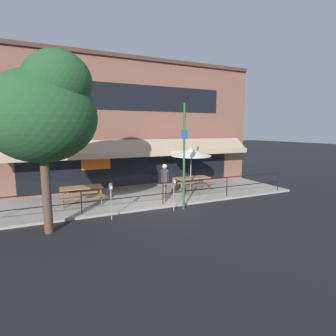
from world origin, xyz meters
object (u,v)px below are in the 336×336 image
(picnic_table_left, at_px, (81,190))
(picnic_table_centre, at_px, (192,180))
(patio_umbrella_centre, at_px, (191,152))
(street_tree_curbside, at_px, (44,110))
(street_sign_pole, at_px, (184,156))
(pedestrian_walking, at_px, (165,180))
(parking_meter_near, at_px, (111,190))
(parking_meter_far, at_px, (174,184))

(picnic_table_left, relative_size, picnic_table_centre, 1.00)
(patio_umbrella_centre, bearing_deg, street_tree_curbside, -156.12)
(street_sign_pole, bearing_deg, patio_umbrella_centre, 55.28)
(picnic_table_left, bearing_deg, street_sign_pole, -30.62)
(pedestrian_walking, xyz_separation_m, parking_meter_near, (-2.80, -1.38, 0.09))
(parking_meter_near, bearing_deg, street_sign_pole, 1.35)
(street_sign_pole, bearing_deg, picnic_table_left, 149.38)
(patio_umbrella_centre, bearing_deg, picnic_table_centre, -90.00)
(picnic_table_left, height_order, pedestrian_walking, pedestrian_walking)
(picnic_table_left, xyz_separation_m, picnic_table_centre, (5.68, 0.04, 0.00))
(picnic_table_centre, bearing_deg, pedestrian_walking, -153.33)
(picnic_table_left, xyz_separation_m, patio_umbrella_centre, (5.68, 0.24, 1.47))
(picnic_table_left, relative_size, parking_meter_near, 1.27)
(pedestrian_walking, relative_size, street_sign_pole, 0.39)
(patio_umbrella_centre, bearing_deg, street_sign_pole, -124.72)
(parking_meter_far, bearing_deg, picnic_table_left, 145.43)
(parking_meter_far, distance_m, street_tree_curbside, 5.48)
(pedestrian_walking, xyz_separation_m, parking_meter_far, (-0.18, -1.36, 0.09))
(pedestrian_walking, height_order, street_tree_curbside, street_tree_curbside)
(pedestrian_walking, xyz_separation_m, street_sign_pole, (0.31, -1.31, 1.22))
(parking_meter_near, relative_size, parking_meter_far, 1.00)
(picnic_table_centre, bearing_deg, picnic_table_left, -179.55)
(parking_meter_far, relative_size, street_tree_curbside, 0.25)
(picnic_table_centre, height_order, parking_meter_far, parking_meter_far)
(picnic_table_left, bearing_deg, street_tree_curbside, -113.96)
(picnic_table_centre, xyz_separation_m, street_sign_pole, (-1.77, -2.36, 1.57))
(pedestrian_walking, xyz_separation_m, street_tree_curbside, (-4.86, -1.83, 2.90))
(picnic_table_centre, relative_size, parking_meter_near, 1.27)
(parking_meter_near, bearing_deg, picnic_table_centre, 26.48)
(picnic_table_centre, height_order, street_sign_pole, street_sign_pole)
(street_tree_curbside, bearing_deg, parking_meter_near, 12.07)
(picnic_table_centre, bearing_deg, patio_umbrella_centre, 90.00)
(patio_umbrella_centre, height_order, parking_meter_near, patio_umbrella_centre)
(parking_meter_near, bearing_deg, picnic_table_left, 108.56)
(parking_meter_near, xyz_separation_m, street_tree_curbside, (-2.06, -0.44, 2.81))
(patio_umbrella_centre, bearing_deg, parking_meter_near, -151.66)
(parking_meter_near, distance_m, street_tree_curbside, 3.51)
(pedestrian_walking, bearing_deg, parking_meter_near, -153.66)
(parking_meter_far, bearing_deg, picnic_table_centre, 46.75)
(picnic_table_centre, xyz_separation_m, street_tree_curbside, (-6.94, -2.87, 3.25))
(pedestrian_walking, relative_size, parking_meter_far, 1.20)
(parking_meter_far, xyz_separation_m, street_tree_curbside, (-4.68, -0.47, 2.81))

